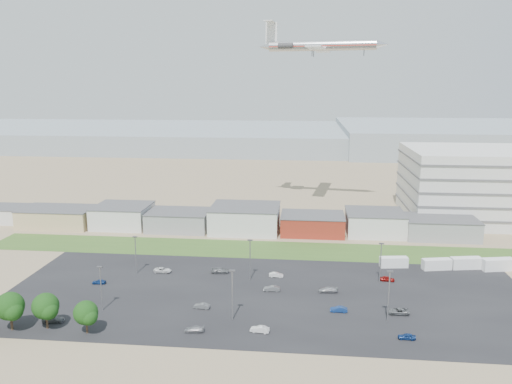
# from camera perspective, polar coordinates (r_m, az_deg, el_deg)

# --- Properties ---
(ground) EXTENTS (700.00, 700.00, 0.00)m
(ground) POSITION_cam_1_polar(r_m,az_deg,el_deg) (99.09, -2.89, -16.17)
(ground) COLOR #836D53
(ground) RESTS_ON ground
(parking_lot) EXTENTS (120.00, 50.00, 0.01)m
(parking_lot) POSITION_cam_1_polar(r_m,az_deg,el_deg) (116.43, 1.11, -11.66)
(parking_lot) COLOR black
(parking_lot) RESTS_ON ground
(grass_strip) EXTENTS (160.00, 16.00, 0.02)m
(grass_strip) POSITION_cam_1_polar(r_m,az_deg,el_deg) (146.59, 0.19, -6.56)
(grass_strip) COLOR #375A22
(grass_strip) RESTS_ON ground
(hills_backdrop) EXTENTS (700.00, 200.00, 9.00)m
(hills_backdrop) POSITION_cam_1_polar(r_m,az_deg,el_deg) (404.32, 9.58, 5.91)
(hills_backdrop) COLOR gray
(hills_backdrop) RESTS_ON ground
(building_row) EXTENTS (170.00, 20.00, 8.00)m
(building_row) POSITION_cam_1_polar(r_m,az_deg,el_deg) (165.82, -5.03, -2.95)
(building_row) COLOR silver
(building_row) RESTS_ON ground
(box_trailer_a) EXTENTS (7.45, 3.22, 2.70)m
(box_trailer_a) POSITION_cam_1_polar(r_m,az_deg,el_deg) (137.39, 15.46, -7.72)
(box_trailer_a) COLOR silver
(box_trailer_a) RESTS_ON ground
(box_trailer_b) EXTENTS (7.74, 3.79, 2.78)m
(box_trailer_b) POSITION_cam_1_polar(r_m,az_deg,el_deg) (139.08, 19.95, -7.76)
(box_trailer_b) COLOR silver
(box_trailer_b) RESTS_ON ground
(box_trailer_c) EXTENTS (8.20, 3.81, 2.96)m
(box_trailer_c) POSITION_cam_1_polar(r_m,az_deg,el_deg) (142.48, 22.88, -7.49)
(box_trailer_c) COLOR silver
(box_trailer_c) RESTS_ON ground
(box_trailer_d) EXTENTS (8.57, 4.11, 3.08)m
(box_trailer_d) POSITION_cam_1_polar(r_m,az_deg,el_deg) (144.58, 25.91, -7.45)
(box_trailer_d) COLOR silver
(box_trailer_d) RESTS_ON ground
(tree_mid) EXTENTS (5.86, 5.86, 8.79)m
(tree_mid) POSITION_cam_1_polar(r_m,az_deg,el_deg) (110.24, -26.29, -11.90)
(tree_mid) COLOR black
(tree_mid) RESTS_ON ground
(tree_right) EXTENTS (5.52, 5.52, 8.28)m
(tree_right) POSITION_cam_1_polar(r_m,az_deg,el_deg) (108.17, -22.90, -12.20)
(tree_right) COLOR black
(tree_right) RESTS_ON ground
(tree_near) EXTENTS (4.99, 4.99, 7.48)m
(tree_near) POSITION_cam_1_polar(r_m,az_deg,el_deg) (103.74, -18.86, -13.18)
(tree_near) COLOR black
(tree_near) RESTS_ON ground
(lightpole_front_l) EXTENTS (1.16, 0.48, 9.83)m
(lightpole_front_l) POSITION_cam_1_polar(r_m,az_deg,el_deg) (112.02, -17.28, -10.49)
(lightpole_front_l) COLOR slate
(lightpole_front_l) RESTS_ON ground
(lightpole_front_m) EXTENTS (1.25, 0.52, 10.66)m
(lightpole_front_m) POSITION_cam_1_polar(r_m,az_deg,el_deg) (103.18, -2.71, -11.68)
(lightpole_front_m) COLOR slate
(lightpole_front_m) RESTS_ON ground
(lightpole_front_r) EXTENTS (1.28, 0.53, 10.90)m
(lightpole_front_r) POSITION_cam_1_polar(r_m,az_deg,el_deg) (105.46, 14.92, -11.48)
(lightpole_front_r) COLOR slate
(lightpole_front_r) RESTS_ON ground
(lightpole_back_l) EXTENTS (1.14, 0.48, 9.73)m
(lightpole_back_l) POSITION_cam_1_polar(r_m,az_deg,el_deg) (130.81, -13.57, -7.00)
(lightpole_back_l) COLOR slate
(lightpole_back_l) RESTS_ON ground
(lightpole_back_m) EXTENTS (1.21, 0.50, 10.28)m
(lightpole_back_m) POSITION_cam_1_polar(r_m,az_deg,el_deg) (122.98, -0.68, -7.76)
(lightpole_back_m) COLOR slate
(lightpole_back_m) RESTS_ON ground
(lightpole_back_r) EXTENTS (1.18, 0.49, 9.99)m
(lightpole_back_r) POSITION_cam_1_polar(r_m,az_deg,el_deg) (124.96, 14.04, -7.88)
(lightpole_back_r) COLOR slate
(lightpole_back_r) RESTS_ON ground
(airliner) EXTENTS (51.26, 38.63, 13.91)m
(airliner) POSITION_cam_1_polar(r_m,az_deg,el_deg) (188.90, 7.54, 16.26)
(airliner) COLOR silver
(parked_car_0) EXTENTS (4.58, 2.22, 1.26)m
(parked_car_0) POSITION_cam_1_polar(r_m,az_deg,el_deg) (111.25, 15.95, -12.98)
(parked_car_0) COLOR #595B5E
(parked_car_0) RESTS_ON ground
(parked_car_1) EXTENTS (3.65, 1.30, 1.20)m
(parked_car_1) POSITION_cam_1_polar(r_m,az_deg,el_deg) (109.54, 9.43, -13.08)
(parked_car_1) COLOR navy
(parked_car_1) RESTS_ON ground
(parked_car_2) EXTENTS (3.33, 1.44, 1.12)m
(parked_car_2) POSITION_cam_1_polar(r_m,az_deg,el_deg) (101.88, 16.85, -15.52)
(parked_car_2) COLOR navy
(parked_car_2) RESTS_ON ground
(parked_car_3) EXTENTS (3.97, 1.94, 1.11)m
(parked_car_3) POSITION_cam_1_polar(r_m,az_deg,el_deg) (101.03, -7.10, -15.31)
(parked_car_3) COLOR #A5A5AA
(parked_car_3) RESTS_ON ground
(parked_car_4) EXTENTS (3.61, 1.61, 1.15)m
(parked_car_4) POSITION_cam_1_polar(r_m,az_deg,el_deg) (110.31, -6.22, -12.81)
(parked_car_4) COLOR #595B5E
(parked_car_4) RESTS_ON ground
(parked_car_5) EXTENTS (3.27, 1.44, 1.10)m
(parked_car_5) POSITION_cam_1_polar(r_m,az_deg,el_deg) (127.88, -17.50, -9.74)
(parked_car_5) COLOR navy
(parked_car_5) RESTS_ON ground
(parked_car_6) EXTENTS (4.65, 2.19, 1.31)m
(parked_car_6) POSITION_cam_1_polar(r_m,az_deg,el_deg) (128.99, -4.10, -8.95)
(parked_car_6) COLOR #595B5E
(parked_car_6) RESTS_ON ground
(parked_car_7) EXTENTS (3.87, 1.47, 1.26)m
(parked_car_7) POSITION_cam_1_polar(r_m,az_deg,el_deg) (118.17, 1.82, -10.96)
(parked_car_7) COLOR #595B5E
(parked_car_7) RESTS_ON ground
(parked_car_8) EXTENTS (3.66, 1.74, 1.21)m
(parked_car_8) POSITION_cam_1_polar(r_m,az_deg,el_deg) (127.82, 14.77, -9.56)
(parked_car_8) COLOR maroon
(parked_car_8) RESTS_ON ground
(parked_car_9) EXTENTS (4.51, 2.28, 1.22)m
(parked_car_9) POSITION_cam_1_polar(r_m,az_deg,el_deg) (131.29, -10.62, -8.77)
(parked_car_9) COLOR silver
(parked_car_9) RESTS_ON ground
(parked_car_10) EXTENTS (4.61, 2.22, 1.29)m
(parked_car_10) POSITION_cam_1_polar(r_m,az_deg,el_deg) (111.87, -22.17, -13.28)
(parked_car_10) COLOR #595B5E
(parked_car_10) RESTS_ON ground
(parked_car_11) EXTENTS (3.58, 1.37, 1.16)m
(parked_car_11) POSITION_cam_1_polar(r_m,az_deg,el_deg) (126.25, 2.32, -9.44)
(parked_car_11) COLOR silver
(parked_car_11) RESTS_ON ground
(parked_car_12) EXTENTS (4.55, 2.00, 1.30)m
(parked_car_12) POSITION_cam_1_polar(r_m,az_deg,el_deg) (118.61, 8.21, -10.99)
(parked_car_12) COLOR #A5A5AA
(parked_car_12) RESTS_ON ground
(parked_car_13) EXTENTS (3.89, 1.77, 1.24)m
(parked_car_13) POSITION_cam_1_polar(r_m,az_deg,el_deg) (100.22, 0.44, -15.41)
(parked_car_13) COLOR silver
(parked_car_13) RESTS_ON ground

